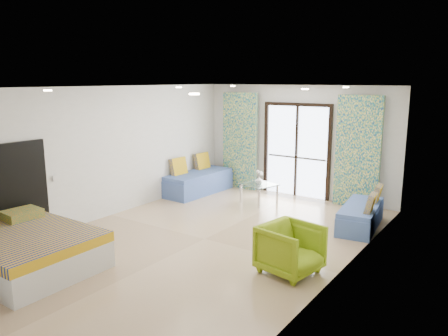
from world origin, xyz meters
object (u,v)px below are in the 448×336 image
Objects in this scene: armchair at (290,247)px; daybed_left at (198,181)px; bed at (26,250)px; daybed_right at (361,215)px; coffee_table at (259,186)px.

daybed_left is at bearing 64.30° from armchair.
bed is 1.21× the size of daybed_right.
daybed_right is at bearing 5.11° from armchair.
daybed_left is 4.24m from daybed_right.
daybed_right is at bearing 53.03° from bed.
daybed_left reaches higher than bed.
daybed_left reaches higher than coffee_table.
coffee_table reaches higher than bed.
daybed_right is 2.07× the size of armchair.
daybed_left is (-0.64, 5.04, 0.00)m from bed.
daybed_left is at bearing 169.00° from daybed_right.
daybed_right is 2.53m from coffee_table.
armchair is at bearing -33.33° from daybed_left.
daybed_left is 2.40× the size of armchair.
armchair reaches higher than bed.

